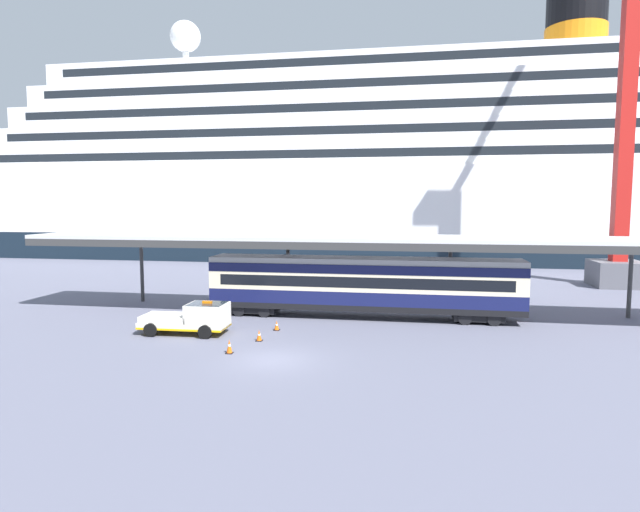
{
  "coord_description": "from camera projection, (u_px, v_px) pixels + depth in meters",
  "views": [
    {
      "loc": [
        6.66,
        -24.79,
        7.75
      ],
      "look_at": [
        1.04,
        7.48,
        4.5
      ],
      "focal_mm": 29.59,
      "sensor_mm": 36.0,
      "label": 1
    }
  ],
  "objects": [
    {
      "name": "ground_plane",
      "position": [
        274.0,
        360.0,
        26.21
      ],
      "size": [
        400.0,
        400.0,
        0.0
      ],
      "primitive_type": "plane",
      "color": "slate"
    },
    {
      "name": "cruise_ship",
      "position": [
        475.0,
        170.0,
        76.12
      ],
      "size": [
        156.8,
        26.65,
        37.68
      ],
      "color": "black",
      "rests_on": "ground"
    },
    {
      "name": "platform_canopy",
      "position": [
        364.0,
        239.0,
        35.94
      ],
      "size": [
        47.63,
        5.72,
        5.54
      ],
      "color": "silver",
      "rests_on": "ground"
    },
    {
      "name": "train_carriage",
      "position": [
        363.0,
        284.0,
        35.86
      ],
      "size": [
        21.03,
        2.81,
        4.11
      ],
      "color": "black",
      "rests_on": "ground"
    },
    {
      "name": "service_truck",
      "position": [
        193.0,
        318.0,
        31.42
      ],
      "size": [
        5.25,
        2.36,
        2.02
      ],
      "color": "silver",
      "rests_on": "ground"
    },
    {
      "name": "traffic_cone_near",
      "position": [
        229.0,
        346.0,
        27.36
      ],
      "size": [
        0.36,
        0.36,
        0.75
      ],
      "color": "black",
      "rests_on": "ground"
    },
    {
      "name": "traffic_cone_mid",
      "position": [
        259.0,
        335.0,
        29.85
      ],
      "size": [
        0.36,
        0.36,
        0.64
      ],
      "color": "black",
      "rests_on": "ground"
    },
    {
      "name": "traffic_cone_far",
      "position": [
        277.0,
        326.0,
        32.39
      ],
      "size": [
        0.36,
        0.36,
        0.6
      ],
      "color": "black",
      "rests_on": "ground"
    },
    {
      "name": "dockside_crane",
      "position": [
        634.0,
        117.0,
        47.97
      ],
      "size": [
        14.94,
        4.4,
        52.1
      ],
      "color": "#595960",
      "rests_on": "ground"
    }
  ]
}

